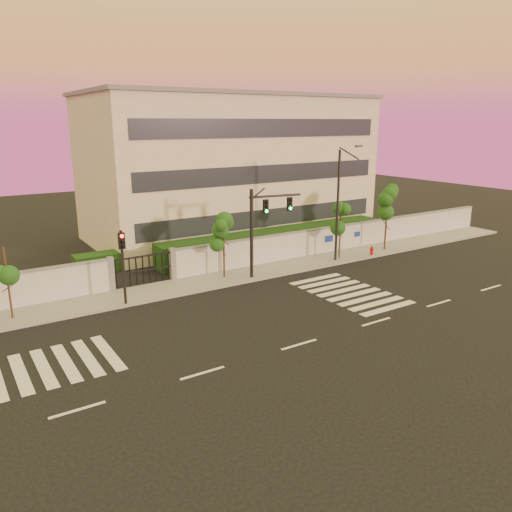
{
  "coord_description": "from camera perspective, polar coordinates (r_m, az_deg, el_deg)",
  "views": [
    {
      "loc": [
        -13.19,
        -16.74,
        10.0
      ],
      "look_at": [
        1.49,
        6.0,
        2.68
      ],
      "focal_mm": 35.0,
      "sensor_mm": 36.0,
      "label": 1
    }
  ],
  "objects": [
    {
      "name": "street_tree_c",
      "position": [
        28.17,
        -26.66,
        -1.12
      ],
      "size": [
        1.33,
        1.06,
        3.93
      ],
      "color": "#382314",
      "rests_on": "ground"
    },
    {
      "name": "fire_hydrant",
      "position": [
        39.05,
        13.08,
        0.51
      ],
      "size": [
        0.32,
        0.3,
        0.81
      ],
      "rotation": [
        0.0,
        0.0,
        0.3
      ],
      "color": "#B50C0F",
      "rests_on": "ground"
    },
    {
      "name": "sidewalk",
      "position": [
        31.85,
        -6.68,
        -3.12
      ],
      "size": [
        60.0,
        3.0,
        0.15
      ],
      "primitive_type": "cube",
      "color": "gray",
      "rests_on": "ground"
    },
    {
      "name": "ground",
      "position": [
        23.54,
        4.95,
        -10.06
      ],
      "size": [
        120.0,
        120.0,
        0.0
      ],
      "primitive_type": "plane",
      "color": "black",
      "rests_on": "ground"
    },
    {
      "name": "road_markings",
      "position": [
        25.59,
        -3.09,
        -7.86
      ],
      "size": [
        57.0,
        7.62,
        0.02
      ],
      "color": "silver",
      "rests_on": "ground"
    },
    {
      "name": "street_tree_e",
      "position": [
        37.09,
        9.67,
        4.31
      ],
      "size": [
        1.43,
        1.13,
        4.3
      ],
      "color": "#382314",
      "rests_on": "ground"
    },
    {
      "name": "street_tree_f",
      "position": [
        40.38,
        14.8,
        5.88
      ],
      "size": [
        1.64,
        1.3,
        5.23
      ],
      "color": "#382314",
      "rests_on": "ground"
    },
    {
      "name": "institutional_building",
      "position": [
        44.8,
        -3.08,
        10.19
      ],
      "size": [
        24.4,
        12.4,
        12.25
      ],
      "color": "beige",
      "rests_on": "ground"
    },
    {
      "name": "traffic_signal_secondary",
      "position": [
        28.16,
        -14.98,
        -0.3
      ],
      "size": [
        0.34,
        0.33,
        4.34
      ],
      "rotation": [
        0.0,
        0.0,
        -0.1
      ],
      "color": "black",
      "rests_on": "ground"
    },
    {
      "name": "traffic_signal_main",
      "position": [
        32.15,
        0.62,
        3.9
      ],
      "size": [
        3.72,
        0.8,
        5.91
      ],
      "rotation": [
        0.0,
        0.0,
        -0.18
      ],
      "color": "black",
      "rests_on": "ground"
    },
    {
      "name": "hedge_row",
      "position": [
        35.8,
        -8.06,
        0.12
      ],
      "size": [
        41.0,
        4.25,
        1.8
      ],
      "color": "#113916",
      "rests_on": "ground"
    },
    {
      "name": "street_tree_d",
      "position": [
        32.03,
        -3.71,
        2.5
      ],
      "size": [
        1.47,
        1.17,
        4.09
      ],
      "color": "#382314",
      "rests_on": "ground"
    },
    {
      "name": "streetlight_east",
      "position": [
        36.1,
        9.52,
        6.3
      ],
      "size": [
        0.51,
        2.04,
        8.49
      ],
      "color": "black",
      "rests_on": "ground"
    },
    {
      "name": "perimeter_wall",
      "position": [
        32.9,
        -7.73,
        -0.75
      ],
      "size": [
        60.0,
        0.36,
        2.2
      ],
      "color": "silver",
      "rests_on": "ground"
    }
  ]
}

